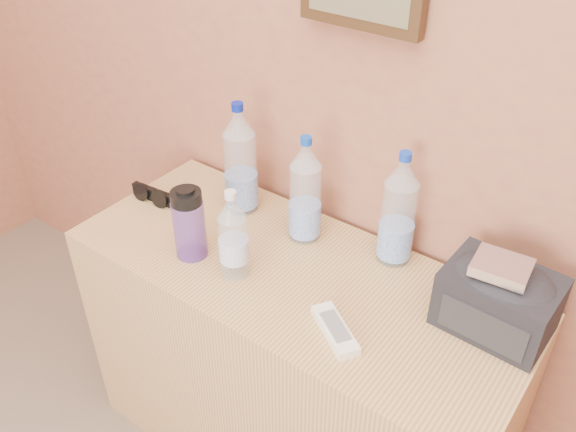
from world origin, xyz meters
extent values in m
plane|color=#A46842|center=(0.00, 2.00, 1.35)|extent=(4.00, 0.00, 4.00)
cube|color=tan|center=(-0.26, 1.74, 0.37)|extent=(1.17, 0.49, 0.73)
cylinder|color=silver|center=(-0.54, 1.87, 0.87)|extent=(0.09, 0.09, 0.28)
cylinder|color=#091C94|center=(-0.54, 1.87, 1.05)|extent=(0.03, 0.03, 0.02)
cylinder|color=white|center=(-0.32, 1.87, 0.86)|extent=(0.08, 0.08, 0.26)
cylinder|color=#0E44B9|center=(-0.32, 1.87, 1.02)|extent=(0.03, 0.03, 0.02)
cylinder|color=silver|center=(-0.08, 1.93, 0.87)|extent=(0.08, 0.08, 0.27)
cylinder|color=#1238B2|center=(-0.08, 1.93, 1.03)|extent=(0.03, 0.03, 0.02)
cylinder|color=silver|center=(-0.37, 1.64, 0.84)|extent=(0.07, 0.07, 0.21)
cylinder|color=white|center=(-0.37, 1.64, 0.96)|extent=(0.03, 0.03, 0.02)
cylinder|color=#5D379F|center=(-0.51, 1.63, 0.81)|extent=(0.08, 0.08, 0.16)
cylinder|color=black|center=(-0.51, 1.63, 0.91)|extent=(0.08, 0.08, 0.04)
cube|color=silver|center=(-0.06, 1.62, 0.74)|extent=(0.16, 0.13, 0.02)
cube|color=white|center=(0.20, 1.84, 0.91)|extent=(0.12, 0.11, 0.02)
camera|label=1|loc=(0.42, 0.80, 1.72)|focal=38.00mm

